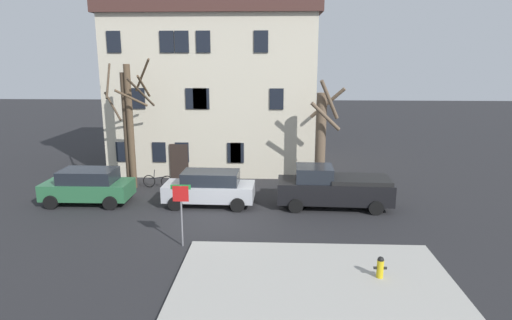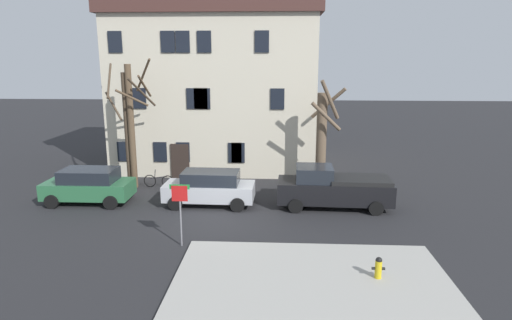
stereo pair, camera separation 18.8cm
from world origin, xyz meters
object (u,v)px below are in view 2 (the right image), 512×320
(building_main, at_px, (218,81))
(street_sign_pole, at_px, (180,203))
(tree_bare_far, at_px, (322,137))
(car_green_wagon, at_px, (89,185))
(car_silver_wagon, at_px, (210,188))
(fire_hydrant, at_px, (378,267))
(pickup_truck_black, at_px, (333,188))
(bicycle_leaning, at_px, (159,181))
(tree_bare_near, at_px, (127,126))
(tree_bare_mid, at_px, (132,123))

(building_main, xyz_separation_m, street_sign_pole, (0.42, -13.90, -3.87))
(tree_bare_far, relative_size, car_green_wagon, 1.41)
(car_silver_wagon, relative_size, fire_hydrant, 6.15)
(building_main, height_order, pickup_truck_black, building_main)
(bicycle_leaning, bearing_deg, street_sign_pole, -68.81)
(building_main, height_order, fire_hydrant, building_main)
(tree_bare_near, relative_size, tree_bare_far, 1.13)
(tree_bare_near, height_order, tree_bare_far, tree_bare_near)
(tree_bare_mid, xyz_separation_m, car_green_wagon, (-1.43, -2.81, -2.72))
(car_silver_wagon, bearing_deg, car_green_wagon, 179.50)
(building_main, bearing_deg, car_green_wagon, -120.54)
(tree_bare_near, distance_m, fire_hydrant, 15.75)
(tree_bare_mid, bearing_deg, bicycle_leaning, 1.10)
(building_main, relative_size, pickup_truck_black, 2.39)
(building_main, bearing_deg, tree_bare_near, -124.97)
(fire_hydrant, bearing_deg, car_silver_wagon, 132.27)
(car_silver_wagon, bearing_deg, street_sign_pole, -94.13)
(car_silver_wagon, xyz_separation_m, pickup_truck_black, (5.99, -0.02, 0.08))
(building_main, xyz_separation_m, pickup_truck_black, (6.76, -9.07, -4.61))
(car_green_wagon, height_order, bicycle_leaning, car_green_wagon)
(tree_bare_mid, distance_m, car_silver_wagon, 6.10)
(car_silver_wagon, bearing_deg, fire_hydrant, -47.73)
(street_sign_pole, height_order, bicycle_leaning, street_sign_pole)
(fire_hydrant, relative_size, street_sign_pole, 0.29)
(tree_bare_near, relative_size, street_sign_pole, 2.79)
(tree_bare_mid, bearing_deg, pickup_truck_black, -15.18)
(fire_hydrant, bearing_deg, tree_bare_far, 94.86)
(building_main, xyz_separation_m, fire_hydrant, (7.36, -16.31, -5.10))
(tree_bare_far, bearing_deg, bicycle_leaning, -178.11)
(tree_bare_far, distance_m, car_silver_wagon, 6.84)
(tree_bare_mid, bearing_deg, tree_bare_near, 158.30)
(street_sign_pole, bearing_deg, building_main, 91.71)
(pickup_truck_black, height_order, street_sign_pole, street_sign_pole)
(tree_bare_near, xyz_separation_m, street_sign_pole, (4.65, -7.85, -1.70))
(building_main, distance_m, bicycle_leaning, 8.48)
(car_green_wagon, height_order, street_sign_pole, street_sign_pole)
(tree_bare_far, relative_size, street_sign_pole, 2.46)
(tree_bare_far, distance_m, pickup_truck_black, 3.76)
(tree_bare_far, height_order, street_sign_pole, tree_bare_far)
(building_main, xyz_separation_m, bicycle_leaning, (-2.58, -6.16, -5.22))
(tree_bare_mid, height_order, car_silver_wagon, tree_bare_mid)
(car_green_wagon, xyz_separation_m, fire_hydrant, (12.67, -7.31, -0.41))
(building_main, xyz_separation_m, car_green_wagon, (-5.31, -9.00, -4.69))
(tree_bare_mid, xyz_separation_m, bicycle_leaning, (1.29, 0.02, -3.26))
(car_green_wagon, height_order, pickup_truck_black, pickup_truck_black)
(tree_bare_far, height_order, car_green_wagon, tree_bare_far)
(car_silver_wagon, bearing_deg, tree_bare_mid, 148.31)
(fire_hydrant, bearing_deg, building_main, 114.28)
(pickup_truck_black, bearing_deg, car_silver_wagon, 179.81)
(tree_bare_mid, distance_m, bicycle_leaning, 3.51)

